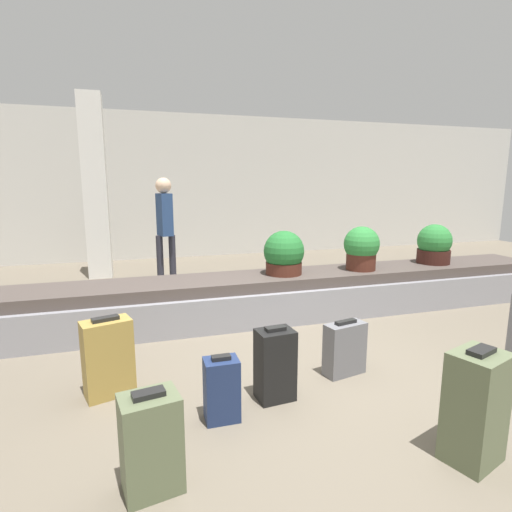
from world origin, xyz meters
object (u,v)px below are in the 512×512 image
suitcase_1 (108,358)px  potted_plant_0 (434,245)px  suitcase_5 (345,348)px  suitcase_6 (151,443)px  traveler_0 (165,222)px  suitcase_2 (222,389)px  potted_plant_2 (361,248)px  potted_plant_1 (284,254)px  pillar (95,188)px  suitcase_0 (475,407)px  suitcase_4 (275,364)px

suitcase_1 → potted_plant_0: potted_plant_0 is taller
suitcase_5 → suitcase_6: size_ratio=0.85×
potted_plant_0 → traveler_0: traveler_0 is taller
suitcase_2 → potted_plant_2: 3.12m
potted_plant_1 → traveler_0: 2.35m
pillar → potted_plant_2: bearing=-41.3°
pillar → suitcase_1: bearing=-85.2°
potted_plant_0 → pillar: bearing=147.8°
suitcase_1 → traveler_0: traveler_0 is taller
suitcase_6 → suitcase_1: bearing=93.8°
suitcase_0 → potted_plant_2: bearing=53.3°
potted_plant_1 → suitcase_2: bearing=-121.4°
suitcase_0 → potted_plant_2: potted_plant_2 is taller
potted_plant_1 → traveler_0: size_ratio=0.31×
traveler_0 → suitcase_5: bearing=-174.9°
pillar → suitcase_0: pillar is taller
suitcase_1 → suitcase_5: bearing=-23.3°
suitcase_2 → suitcase_0: bearing=-31.3°
potted_plant_0 → potted_plant_1: (-2.31, -0.03, -0.01)m
suitcase_0 → traveler_0: bearing=88.3°
potted_plant_1 → traveler_0: bearing=124.4°
suitcase_2 → potted_plant_1: (1.25, 2.05, 0.57)m
suitcase_0 → suitcase_6: (-1.89, 0.32, -0.07)m
suitcase_5 → potted_plant_1: bearing=76.6°
potted_plant_0 → potted_plant_1: potted_plant_0 is taller
potted_plant_0 → potted_plant_2: (-1.24, -0.08, 0.02)m
suitcase_5 → potted_plant_0: size_ratio=0.89×
suitcase_0 → potted_plant_0: bearing=35.1°
potted_plant_0 → traveler_0: bearing=152.4°
potted_plant_1 → potted_plant_2: potted_plant_2 is taller
suitcase_0 → traveler_0: traveler_0 is taller
potted_plant_0 → suitcase_0: bearing=-126.6°
potted_plant_0 → suitcase_4: bearing=-148.3°
suitcase_0 → suitcase_1: bearing=127.7°
suitcase_0 → traveler_0: size_ratio=0.41×
potted_plant_2 → traveler_0: size_ratio=0.33×
suitcase_5 → potted_plant_1: (0.06, 1.68, 0.56)m
suitcase_0 → potted_plant_0: (2.18, 2.94, 0.46)m
suitcase_6 → potted_plant_2: bearing=31.7°
suitcase_5 → potted_plant_2: 2.07m
pillar → potted_plant_2: pillar is taller
suitcase_1 → traveler_0: (0.72, 3.38, 0.75)m
suitcase_0 → potted_plant_2: 3.05m
potted_plant_0 → suitcase_1: bearing=-161.2°
suitcase_0 → suitcase_2: (-1.38, 0.87, -0.12)m
suitcase_5 → potted_plant_1: 1.77m
potted_plant_0 → potted_plant_1: size_ratio=1.02×
suitcase_2 → potted_plant_2: potted_plant_2 is taller
suitcase_0 → potted_plant_1: size_ratio=1.32×
suitcase_1 → suitcase_4: size_ratio=1.10×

